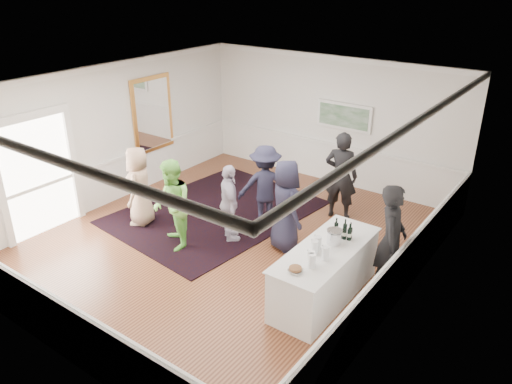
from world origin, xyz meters
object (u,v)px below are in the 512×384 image
Objects in this scene: serving_table at (325,273)px; guest_dark_a at (265,186)px; guest_green at (172,205)px; guest_tan at (139,186)px; ice_bucket at (334,237)px; bartender at (391,241)px; guest_navy at (286,205)px; guest_lilac at (229,204)px; guest_dark_b at (341,176)px; nut_bowl at (295,270)px.

guest_dark_a reaches higher than serving_table.
guest_green is 1.01× the size of guest_dark_a.
guest_tan is 4.53m from ice_bucket.
guest_navy is at bearing 67.96° from bartender.
ice_bucket is at bearing -146.16° from guest_lilac.
guest_dark_b is 1.07× the size of guest_navy.
guest_dark_a is 3.33m from nut_bowl.
guest_dark_b reaches higher than guest_tan.
serving_table is 1.29× the size of guest_green.
guest_dark_a is (0.20, 0.96, 0.09)m from guest_lilac.
ice_bucket is (3.24, 0.47, 0.16)m from guest_green.
bartender is at bearing 51.28° from guest_green.
bartender is at bearing 63.77° from nut_bowl.
nut_bowl is at bearing 137.61° from bartender.
guest_dark_b reaches higher than guest_green.
bartender is at bearing -152.66° from guest_navy.
nut_bowl is at bearing -93.51° from serving_table.
guest_lilac is 0.90× the size of guest_dark_a.
guest_lilac is 6.20× the size of ice_bucket.
guest_tan is at bearing 50.40° from guest_navy.
bartender is at bearing 37.17° from ice_bucket.
bartender reaches higher than guest_navy.
guest_tan is (-5.27, -0.72, -0.12)m from bartender.
guest_navy is 7.04× the size of ice_bucket.
serving_table is 3.11m from guest_dark_b.
guest_navy is at bearing 72.07° from guest_green.
ice_bucket is (4.52, 0.15, 0.20)m from guest_tan.
serving_table is 1.19× the size of bartender.
serving_table is at bearing 99.36° from guest_dark_b.
guest_dark_b is at bearing 93.33° from guest_green.
guest_dark_b is at bearing 107.13° from nut_bowl.
guest_navy is (-1.44, 1.02, 0.44)m from serving_table.
nut_bowl is at bearing 159.50° from guest_navy.
guest_lilac is 2.58m from guest_dark_b.
guest_navy is at bearing 126.27° from nut_bowl.
guest_lilac is at bearing 43.75° from guest_dark_a.
serving_table is 3.26m from guest_green.
serving_table is 2.61m from guest_lilac.
bartender is 2.22m from guest_navy.
nut_bowl is (-0.82, -1.66, -0.00)m from bartender.
guest_green is 1.13m from guest_lilac.
guest_dark_a is (2.20, 1.51, 0.03)m from guest_tan.
guest_lilac is 2.57m from ice_bucket.
guest_lilac is (-2.51, 0.62, 0.33)m from serving_table.
bartender is 1.85m from nut_bowl.
guest_lilac is at bearing 171.02° from ice_bucket.
guest_navy is 1.66m from ice_bucket.
guest_dark_b is 2.88m from ice_bucket.
serving_table is 9.02× the size of ice_bucket.
guest_navy is (-2.21, 0.23, -0.07)m from bartender.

